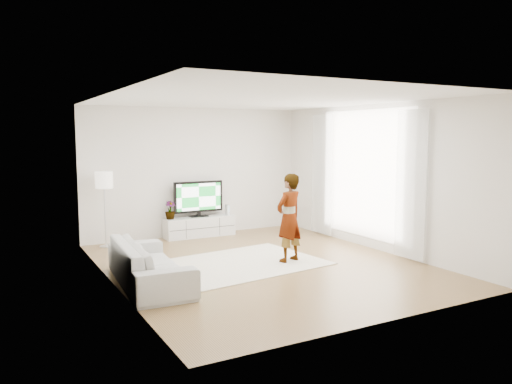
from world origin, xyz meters
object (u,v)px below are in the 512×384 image
rug (239,264)px  sofa (149,263)px  media_console (199,227)px  television (198,197)px  floor_lamp (104,183)px  player (289,218)px

rug → sofa: size_ratio=1.25×
media_console → rug: bearing=-96.8°
television → sofa: 3.61m
sofa → floor_lamp: 3.02m
television → player: (0.53, -2.84, -0.08)m
sofa → media_console: bearing=-30.7°
media_console → floor_lamp: (-2.02, -0.06, 1.05)m
media_console → player: 2.92m
television → sofa: television is taller
television → rug: television is taller
player → sofa: 2.57m
sofa → player: bearing=-83.8°
media_console → player: size_ratio=1.01×
sofa → floor_lamp: floor_lamp is taller
sofa → floor_lamp: (-0.03, 2.87, 0.95)m
sofa → floor_lamp: bearing=4.1°
rug → sofa: (-1.69, -0.40, 0.31)m
rug → player: size_ratio=1.79×
media_console → floor_lamp: bearing=-178.2°
floor_lamp → media_console: bearing=1.8°
player → floor_lamp: 3.78m
player → floor_lamp: (-2.55, 2.75, 0.49)m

